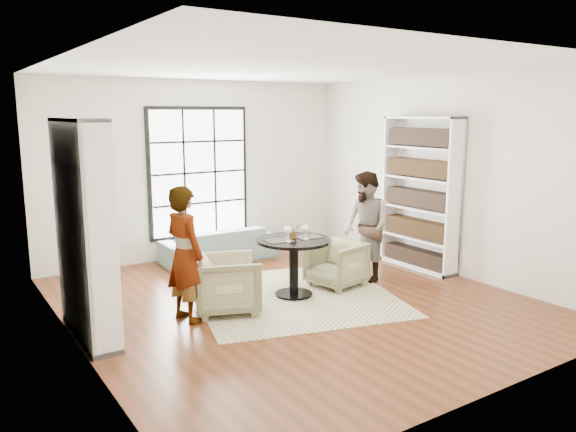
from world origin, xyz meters
TOP-DOWN VIEW (x-y plane):
  - ground at (0.00, 0.00)m, footprint 6.00×6.00m
  - room_shell at (0.00, 0.54)m, footprint 6.00×6.01m
  - rug at (0.09, 0.18)m, footprint 3.17×3.17m
  - pedestal_table at (0.11, 0.21)m, footprint 0.99×0.99m
  - sofa at (0.09, 2.45)m, footprint 1.92×0.78m
  - armchair_left at (-0.92, 0.17)m, footprint 1.00×0.98m
  - armchair_right at (0.86, 0.25)m, footprint 0.83×0.82m
  - person_left at (-1.47, 0.17)m, footprint 0.50×0.66m
  - person_right at (1.41, 0.25)m, footprint 0.72×0.87m
  - placemat_left at (-0.12, 0.23)m, footprint 0.36×0.29m
  - placemat_right at (0.33, 0.19)m, footprint 0.36×0.29m
  - cutlery_left at (-0.12, 0.23)m, footprint 0.16×0.23m
  - cutlery_right at (0.33, 0.19)m, footprint 0.16×0.23m
  - wine_glass_left at (-0.05, 0.11)m, footprint 0.10×0.10m
  - wine_glass_right at (0.22, 0.10)m, footprint 0.09×0.09m
  - flower_centerpiece at (0.13, 0.26)m, footprint 0.20×0.19m

SIDE VIEW (x-z plane):
  - ground at x=0.00m, z-range 0.00..0.00m
  - rug at x=0.09m, z-range 0.00..0.01m
  - sofa at x=0.09m, z-range 0.00..0.56m
  - armchair_right at x=0.86m, z-range 0.00..0.65m
  - armchair_left at x=-0.92m, z-range 0.00..0.71m
  - pedestal_table at x=0.11m, z-range 0.18..0.97m
  - placemat_left at x=-0.12m, z-range 0.79..0.80m
  - placemat_right at x=0.33m, z-range 0.79..0.80m
  - cutlery_left at x=-0.12m, z-range 0.80..0.80m
  - cutlery_right at x=0.33m, z-range 0.80..0.80m
  - person_right at x=1.41m, z-range 0.00..1.62m
  - person_left at x=-1.47m, z-range 0.00..1.63m
  - flower_centerpiece at x=0.13m, z-range 0.79..0.98m
  - wine_glass_right at x=0.22m, z-range 0.83..1.04m
  - wine_glass_left at x=-0.05m, z-range 0.84..1.05m
  - room_shell at x=0.00m, z-range -1.74..4.26m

